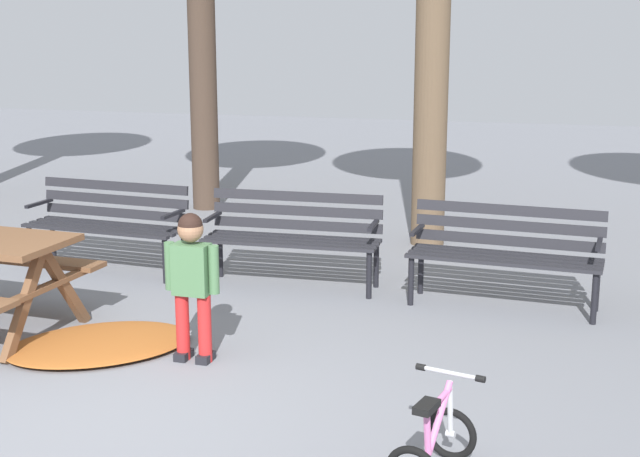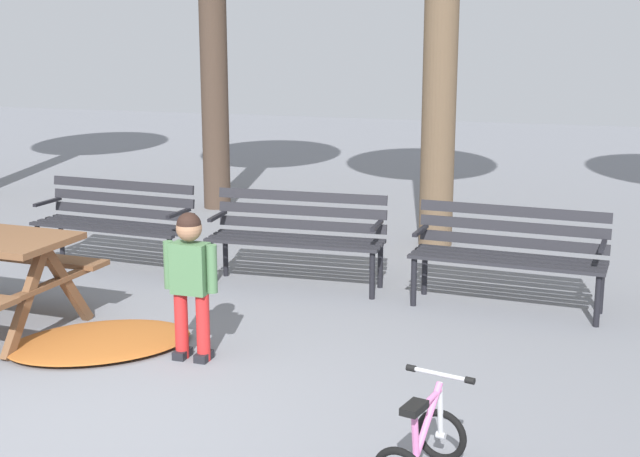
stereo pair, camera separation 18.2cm
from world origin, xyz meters
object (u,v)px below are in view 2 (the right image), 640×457
at_px(park_bench_right, 509,249).
at_px(child_standing, 190,274).
at_px(park_bench_left, 298,231).
at_px(kids_bicycle, 421,446).
at_px(park_bench_far_left, 116,217).

height_order(park_bench_right, child_standing, child_standing).
relative_size(park_bench_left, park_bench_right, 0.99).
height_order(park_bench_right, kids_bicycle, park_bench_right).
relative_size(park_bench_far_left, kids_bicycle, 2.65).
relative_size(park_bench_left, kids_bicycle, 2.63).
bearing_deg(park_bench_far_left, park_bench_left, -1.08).
bearing_deg(kids_bicycle, park_bench_right, 87.84).
xyz_separation_m(park_bench_far_left, park_bench_left, (1.89, -0.04, 0.00)).
xyz_separation_m(park_bench_left, child_standing, (-0.11, -2.01, 0.12)).
distance_m(park_bench_left, kids_bicycle, 3.73).
bearing_deg(park_bench_far_left, kids_bicycle, -41.85).
xyz_separation_m(park_bench_left, kids_bicycle, (1.79, -3.26, -0.31)).
distance_m(park_bench_left, park_bench_right, 1.91).
bearing_deg(park_bench_left, kids_bicycle, -61.22).
bearing_deg(child_standing, park_bench_right, 43.38).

